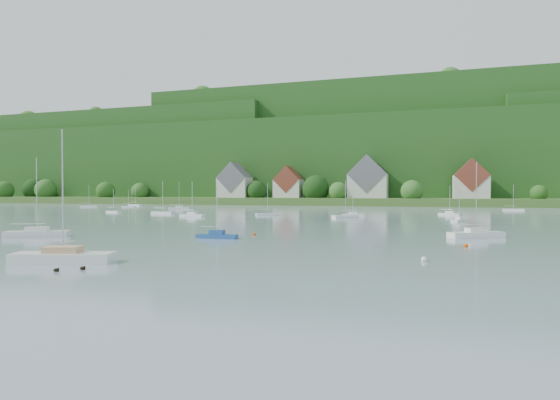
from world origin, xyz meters
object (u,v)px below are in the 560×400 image
at_px(near_sailboat_0, 37,233).
at_px(near_sailboat_1, 217,235).
at_px(near_sailboat_3, 476,234).
at_px(near_sailboat_2, 63,256).

xyz_separation_m(near_sailboat_0, near_sailboat_1, (22.09, 4.76, -0.09)).
distance_m(near_sailboat_1, near_sailboat_3, 31.33).
relative_size(near_sailboat_0, near_sailboat_2, 0.94).
xyz_separation_m(near_sailboat_0, near_sailboat_2, (18.62, -16.15, 0.02)).
height_order(near_sailboat_1, near_sailboat_3, near_sailboat_3).
height_order(near_sailboat_0, near_sailboat_2, near_sailboat_2).
distance_m(near_sailboat_0, near_sailboat_2, 24.65).
height_order(near_sailboat_0, near_sailboat_3, near_sailboat_0).
height_order(near_sailboat_2, near_sailboat_3, near_sailboat_2).
xyz_separation_m(near_sailboat_0, near_sailboat_3, (51.70, 14.98, -0.02)).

